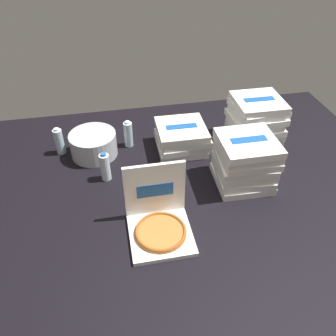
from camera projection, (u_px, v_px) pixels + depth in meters
ground_plane at (179, 193)px, 2.32m from camera, size 3.20×2.40×0.02m
open_pizza_box at (159, 220)px, 2.01m from camera, size 0.36×0.38×0.39m
pizza_stack_right_far at (182, 137)px, 2.65m from camera, size 0.39×0.38×0.20m
pizza_stack_left_mid at (256, 119)px, 2.72m from camera, size 0.40×0.40×0.35m
pizza_stack_center_far at (245, 161)px, 2.30m from camera, size 0.40×0.40×0.35m
ice_bucket at (94, 144)px, 2.60m from camera, size 0.35×0.35×0.18m
water_bottle_0 at (105, 167)px, 2.36m from camera, size 0.07×0.07×0.22m
water_bottle_1 at (128, 134)px, 2.68m from camera, size 0.07×0.07×0.22m
water_bottle_2 at (59, 141)px, 2.60m from camera, size 0.07×0.07×0.22m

